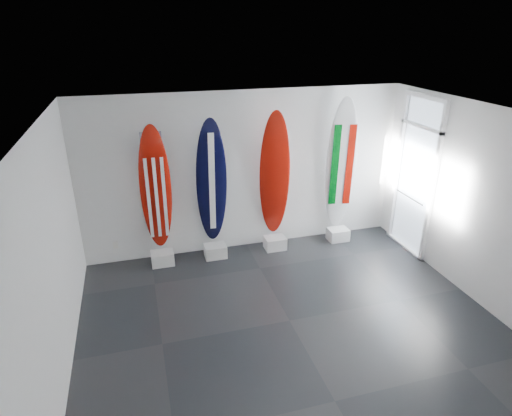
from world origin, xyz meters
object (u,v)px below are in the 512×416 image
object	(u,v)px
surfboard_swiss	(275,175)
surfboard_italy	(341,165)
surfboard_usa	(156,190)
surfboard_navy	(212,183)

from	to	relation	value
surfboard_swiss	surfboard_italy	world-z (taller)	surfboard_italy
surfboard_italy	surfboard_usa	bearing A→B (deg)	-167.78
surfboard_navy	surfboard_swiss	xyz separation A→B (m)	(1.18, 0.00, 0.03)
surfboard_usa	surfboard_italy	xyz separation A→B (m)	(3.49, 0.00, 0.14)
surfboard_usa	surfboard_navy	bearing A→B (deg)	0.90
surfboard_usa	surfboard_italy	bearing A→B (deg)	0.90
surfboard_swiss	surfboard_italy	xyz separation A→B (m)	(1.34, 0.00, 0.08)
surfboard_usa	surfboard_italy	size ratio (longest dim) A/B	0.90
surfboard_usa	surfboard_swiss	world-z (taller)	surfboard_swiss
surfboard_usa	surfboard_navy	xyz separation A→B (m)	(0.97, 0.00, 0.03)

